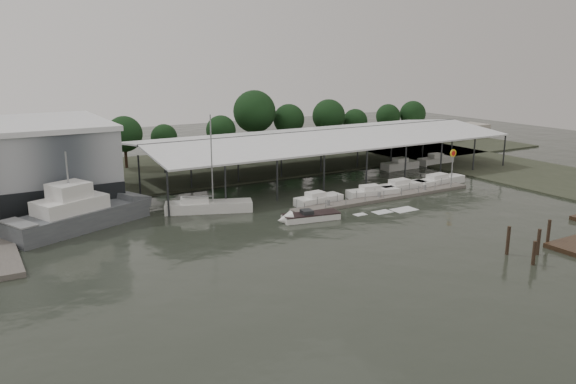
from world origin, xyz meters
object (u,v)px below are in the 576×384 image
shell_fuel_sign (453,161)px  speedboat_underway (306,217)px  grey_trawler (80,214)px  white_sailboat (207,206)px

shell_fuel_sign → speedboat_underway: size_ratio=0.30×
shell_fuel_sign → speedboat_underway: 26.53m
speedboat_underway → grey_trawler: bearing=-14.4°
white_sailboat → speedboat_underway: 12.35m
shell_fuel_sign → white_sailboat: (-34.31, 6.25, -3.29)m
white_sailboat → speedboat_underway: white_sailboat is taller
grey_trawler → white_sailboat: size_ratio=1.39×
white_sailboat → speedboat_underway: size_ratio=0.65×
shell_fuel_sign → speedboat_underway: bearing=-173.5°
shell_fuel_sign → speedboat_underway: shell_fuel_sign is taller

